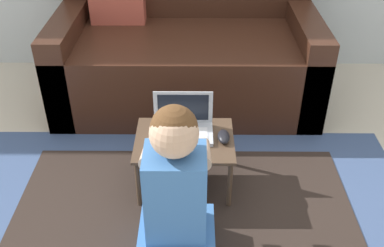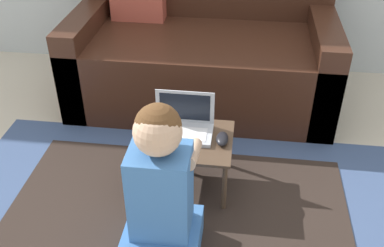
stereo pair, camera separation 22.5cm
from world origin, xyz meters
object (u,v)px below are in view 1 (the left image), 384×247
at_px(laptop, 183,127).
at_px(computer_mouse, 224,137).
at_px(laptop_desk, 184,144).
at_px(person_seated, 176,195).
at_px(couch, 186,51).

height_order(laptop, computer_mouse, laptop).
distance_m(laptop_desk, person_seated, 0.47).
xyz_separation_m(laptop_desk, laptop, (-0.01, 0.05, 0.07)).
xyz_separation_m(laptop, person_seated, (-0.02, -0.51, 0.02)).
distance_m(laptop, person_seated, 0.51).
bearing_deg(computer_mouse, couch, 101.87).
bearing_deg(person_seated, couch, 89.44).
distance_m(computer_mouse, person_seated, 0.51).
bearing_deg(computer_mouse, person_seated, -115.82).
height_order(laptop_desk, person_seated, person_seated).
bearing_deg(laptop, laptop_desk, -81.56).
bearing_deg(person_seated, laptop_desk, 86.93).
height_order(couch, laptop_desk, couch).
relative_size(laptop_desk, computer_mouse, 4.40).
distance_m(couch, laptop, 0.92).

